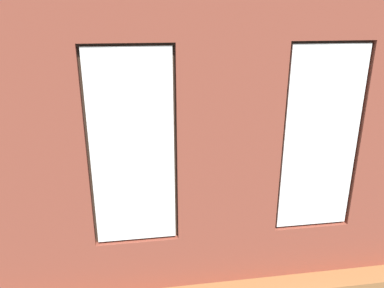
# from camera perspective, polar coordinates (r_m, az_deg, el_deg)

# --- Properties ---
(ground_plane) EXTENTS (6.87, 5.96, 0.10)m
(ground_plane) POSITION_cam_1_polar(r_m,az_deg,el_deg) (7.07, 0.08, -6.60)
(ground_plane) COLOR brown
(brick_wall_with_windows) EXTENTS (6.27, 0.30, 3.23)m
(brick_wall_with_windows) POSITION_cam_1_polar(r_m,az_deg,el_deg) (4.07, 5.60, -1.91)
(brick_wall_with_windows) COLOR brown
(brick_wall_with_windows) RESTS_ON ground_plane
(couch_by_window) EXTENTS (1.94, 0.87, 0.80)m
(couch_by_window) POSITION_cam_1_polar(r_m,az_deg,el_deg) (5.15, -1.04, -12.62)
(couch_by_window) COLOR black
(couch_by_window) RESTS_ON ground_plane
(couch_left) EXTENTS (0.94, 1.87, 0.80)m
(couch_left) POSITION_cam_1_polar(r_m,az_deg,el_deg) (7.38, 19.53, -3.38)
(couch_left) COLOR black
(couch_left) RESTS_ON ground_plane
(coffee_table) EXTENTS (1.54, 0.80, 0.42)m
(coffee_table) POSITION_cam_1_polar(r_m,az_deg,el_deg) (6.63, -1.59, -4.44)
(coffee_table) COLOR olive
(coffee_table) RESTS_ON ground_plane
(cup_ceramic) EXTENTS (0.08, 0.08, 0.09)m
(cup_ceramic) POSITION_cam_1_polar(r_m,az_deg,el_deg) (6.45, -5.56, -4.35)
(cup_ceramic) COLOR #B23D38
(cup_ceramic) RESTS_ON coffee_table
(candle_jar) EXTENTS (0.08, 0.08, 0.12)m
(candle_jar) POSITION_cam_1_polar(r_m,az_deg,el_deg) (6.59, -1.60, -3.60)
(candle_jar) COLOR #B7333D
(candle_jar) RESTS_ON coffee_table
(table_plant_small) EXTENTS (0.13, 0.13, 0.22)m
(table_plant_small) POSITION_cam_1_polar(r_m,az_deg,el_deg) (6.64, -3.37, -2.90)
(table_plant_small) COLOR beige
(table_plant_small) RESTS_ON coffee_table
(remote_silver) EXTENTS (0.18, 0.09, 0.02)m
(remote_silver) POSITION_cam_1_polar(r_m,az_deg,el_deg) (6.80, 1.82, -3.30)
(remote_silver) COLOR #B2B2B7
(remote_silver) RESTS_ON coffee_table
(remote_gray) EXTENTS (0.06, 0.17, 0.02)m
(remote_gray) POSITION_cam_1_polar(r_m,az_deg,el_deg) (6.52, -0.45, -4.34)
(remote_gray) COLOR #59595B
(remote_gray) RESTS_ON coffee_table
(media_console) EXTENTS (1.12, 0.42, 0.60)m
(media_console) POSITION_cam_1_polar(r_m,az_deg,el_deg) (6.69, -23.75, -6.67)
(media_console) COLOR black
(media_console) RESTS_ON ground_plane
(tv_flatscreen) EXTENTS (0.99, 0.20, 0.67)m
(tv_flatscreen) POSITION_cam_1_polar(r_m,az_deg,el_deg) (6.46, -24.51, -1.59)
(tv_flatscreen) COLOR black
(tv_flatscreen) RESTS_ON media_console
(papasan_chair) EXTENTS (1.12, 1.12, 0.70)m
(papasan_chair) POSITION_cam_1_polar(r_m,az_deg,el_deg) (8.26, -9.16, 0.85)
(papasan_chair) COLOR olive
(papasan_chair) RESTS_ON ground_plane
(potted_plant_corner_near_left) EXTENTS (0.47, 0.47, 0.76)m
(potted_plant_corner_near_left) POSITION_cam_1_polar(r_m,az_deg,el_deg) (9.33, 14.11, 3.13)
(potted_plant_corner_near_left) COLOR beige
(potted_plant_corner_near_left) RESTS_ON ground_plane
(potted_plant_near_tv) EXTENTS (0.74, 0.74, 0.96)m
(potted_plant_near_tv) POSITION_cam_1_polar(r_m,az_deg,el_deg) (5.54, -21.20, -8.11)
(potted_plant_near_tv) COLOR gray
(potted_plant_near_tv) RESTS_ON ground_plane
(potted_plant_between_couches) EXTENTS (0.94, 0.90, 1.30)m
(potted_plant_between_couches) POSITION_cam_1_polar(r_m,az_deg,el_deg) (5.33, 14.34, -6.70)
(potted_plant_between_couches) COLOR gray
(potted_plant_between_couches) RESTS_ON ground_plane
(potted_plant_foreground_right) EXTENTS (0.93, 0.87, 1.21)m
(potted_plant_foreground_right) POSITION_cam_1_polar(r_m,az_deg,el_deg) (8.67, -18.38, 2.34)
(potted_plant_foreground_right) COLOR gray
(potted_plant_foreground_right) RESTS_ON ground_plane
(potted_plant_mid_room_small) EXTENTS (0.32, 0.32, 0.65)m
(potted_plant_mid_room_small) POSITION_cam_1_polar(r_m,az_deg,el_deg) (8.17, 6.96, 0.69)
(potted_plant_mid_room_small) COLOR #47423D
(potted_plant_mid_room_small) RESTS_ON ground_plane
(potted_plant_beside_window_right) EXTENTS (0.99, 1.05, 1.48)m
(potted_plant_beside_window_right) POSITION_cam_1_polar(r_m,az_deg,el_deg) (4.91, -17.73, -9.98)
(potted_plant_beside_window_right) COLOR brown
(potted_plant_beside_window_right) RESTS_ON ground_plane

